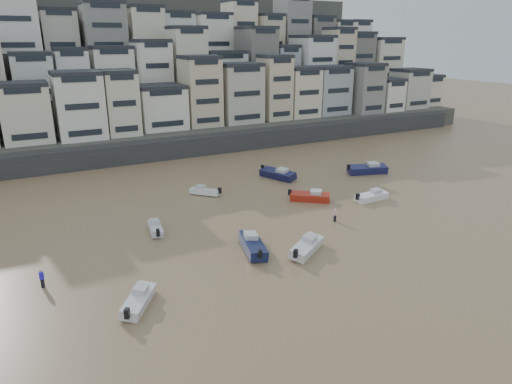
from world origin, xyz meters
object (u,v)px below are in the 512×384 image
person_blue (42,278)px  boat_d (372,195)px  person_pink (335,215)px  boat_i (278,173)px  boat_e (310,195)px  boat_f (155,227)px  boat_a (307,245)px  boat_g (367,168)px  boat_h (205,190)px  boat_j (138,299)px  boat_c (253,243)px

person_blue → boat_d: bearing=5.6°
boat_d → person_pink: 9.77m
person_pink → boat_i: bearing=81.0°
boat_e → boat_i: bearing=120.6°
boat_d → boat_e: (-7.52, 3.71, 0.06)m
boat_f → person_blue: (-12.20, -7.22, 0.27)m
boat_a → boat_e: (9.16, 12.86, 0.00)m
person_pink → boat_g: bearing=39.3°
boat_h → boat_j: boat_j is taller
boat_g → boat_c: size_ratio=1.10×
boat_d → boat_j: bearing=-164.3°
boat_e → person_pink: bearing=-63.3°
person_pink → boat_e: bearing=78.7°
boat_e → boat_f: size_ratio=1.32×
boat_e → boat_i: boat_i is taller
boat_j → boat_e: size_ratio=0.90×
boat_d → boat_a: bearing=-153.4°
boat_e → boat_c: bearing=-106.3°
boat_i → boat_g: bearing=51.3°
boat_j → boat_f: 15.21m
boat_c → boat_j: bearing=124.0°
boat_g → boat_c: bearing=-133.8°
boat_a → person_pink: (7.66, 5.37, 0.08)m
boat_e → person_blue: bearing=-129.0°
boat_g → boat_i: boat_g is taller
boat_i → person_blue: boat_i is taller
boat_a → boat_e: boat_e is taller
boat_a → boat_e: 15.78m
person_pink → boat_a: bearing=-145.0°
boat_h → boat_c: bearing=128.9°
boat_j → person_blue: (-6.71, 6.96, 0.16)m
boat_c → person_blue: (-19.70, 2.21, 0.01)m
person_pink → boat_f: bearing=160.8°
boat_d → boat_g: (8.13, 10.26, 0.22)m
boat_e → boat_g: 16.96m
boat_c → person_pink: 12.62m
boat_f → boat_d: bearing=-87.9°
boat_a → boat_j: (-17.69, -1.88, -0.08)m
boat_d → boat_i: 15.91m
boat_j → boat_i: size_ratio=0.79×
boat_a → boat_i: 26.08m
boat_h → person_pink: bearing=167.2°
boat_e → boat_i: 11.07m
boat_f → person_pink: size_ratio=2.52×
boat_f → person_blue: person_blue is taller
boat_d → boat_e: size_ratio=0.92×
boat_a → person_pink: size_ratio=3.33×
boat_h → boat_g: bearing=-139.3°
boat_e → boat_i: size_ratio=0.88×
boat_a → boat_c: bearing=115.2°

